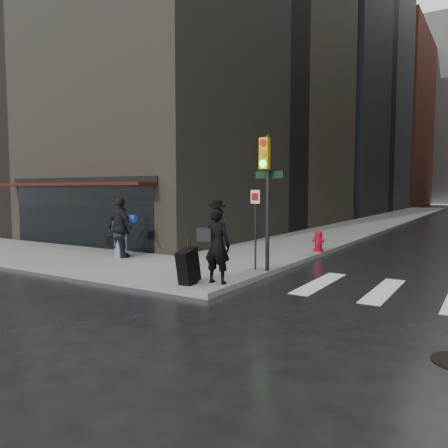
{
  "coord_description": "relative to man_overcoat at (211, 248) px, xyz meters",
  "views": [
    {
      "loc": [
        7.31,
        -9.84,
        2.43
      ],
      "look_at": [
        -0.32,
        2.4,
        1.3
      ],
      "focal_mm": 35.0,
      "sensor_mm": 36.0,
      "label": 1
    }
  ],
  "objects": [
    {
      "name": "ground",
      "position": [
        -1.49,
        1.09,
        -1.01
      ],
      "size": [
        140.0,
        140.0,
        0.0
      ],
      "primitive_type": "plane",
      "color": "black",
      "rests_on": "ground"
    },
    {
      "name": "sidewalk_left",
      "position": [
        -1.49,
        28.09,
        -0.94
      ],
      "size": [
        4.0,
        50.0,
        0.15
      ],
      "primitive_type": "cube",
      "color": "slate",
      "rests_on": "ground"
    },
    {
      "name": "bldg_corner_nw",
      "position": [
        -14.49,
        14.09,
        12.99
      ],
      "size": [
        22.0,
        22.0,
        28.0
      ],
      "primitive_type": "cube",
      "color": "#7F6B4E",
      "rests_on": "ground"
    },
    {
      "name": "bldg_left_mid",
      "position": [
        -14.49,
        39.09,
        15.99
      ],
      "size": [
        22.0,
        24.0,
        34.0
      ],
      "primitive_type": "cube",
      "color": "gray",
      "rests_on": "ground"
    },
    {
      "name": "bldg_left_far",
      "position": [
        -14.49,
        63.09,
        11.99
      ],
      "size": [
        22.0,
        20.0,
        26.0
      ],
      "primitive_type": "cube",
      "color": "maroon",
      "rests_on": "ground"
    },
    {
      "name": "storefront",
      "position": [
        -8.49,
        2.99,
        0.81
      ],
      "size": [
        8.4,
        1.11,
        2.83
      ],
      "color": "black",
      "rests_on": "ground"
    },
    {
      "name": "man_overcoat",
      "position": [
        0.0,
        0.0,
        0.0
      ],
      "size": [
        1.07,
        1.09,
        2.06
      ],
      "rotation": [
        0.0,
        0.0,
        3.21
      ],
      "color": "black",
      "rests_on": "ground"
    },
    {
      "name": "man_jeans",
      "position": [
        -4.99,
        1.91,
        -0.02
      ],
      "size": [
        1.23,
        0.71,
        1.69
      ],
      "rotation": [
        0.0,
        0.0,
        3.23
      ],
      "color": "black",
      "rests_on": "ground"
    },
    {
      "name": "man_greycoat",
      "position": [
        -4.89,
        1.83,
        0.15
      ],
      "size": [
        1.26,
        0.69,
        2.03
      ],
      "rotation": [
        0.0,
        0.0,
        2.97
      ],
      "color": "black",
      "rests_on": "ground"
    },
    {
      "name": "traffic_light",
      "position": [
        0.38,
        2.15,
        1.58
      ],
      "size": [
        0.95,
        0.43,
        3.79
      ],
      "rotation": [
        0.0,
        0.0,
        -0.02
      ],
      "color": "black",
      "rests_on": "ground"
    },
    {
      "name": "fire_hydrant",
      "position": [
        0.31,
        6.69,
        -0.51
      ],
      "size": [
        0.46,
        0.35,
        0.8
      ],
      "rotation": [
        0.0,
        0.0,
        0.23
      ],
      "color": "maroon",
      "rests_on": "ground"
    }
  ]
}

